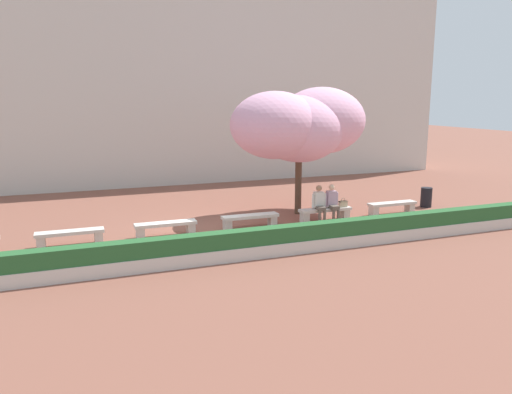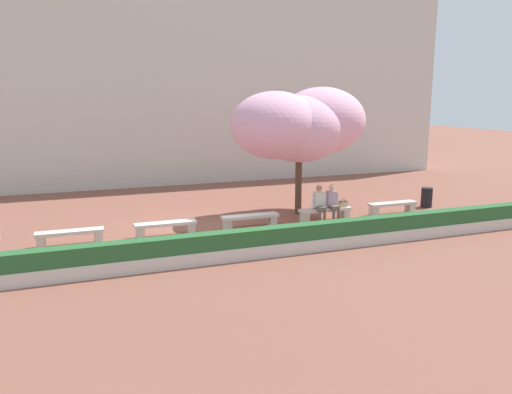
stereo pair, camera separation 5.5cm
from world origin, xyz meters
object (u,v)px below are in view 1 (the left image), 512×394
stone_bench_center (166,227)px  stone_bench_near_east (250,219)px  person_seated_left (320,202)px  cherry_tree_main (299,125)px  handbag (343,203)px  trash_bin (426,197)px  stone_bench_near_west (70,235)px  stone_bench_east_end (325,212)px  stone_bench_far_east (392,206)px  person_seated_right (332,201)px

stone_bench_center → stone_bench_near_east: 2.84m
person_seated_left → cherry_tree_main: size_ratio=0.24×
stone_bench_center → handbag: (6.38, -0.03, 0.27)m
handbag → trash_bin: 4.21m
stone_bench_near_west → stone_bench_east_end: (8.51, 0.00, 0.00)m
person_seated_left → handbag: person_seated_left is taller
stone_bench_near_west → person_seated_left: size_ratio=1.51×
stone_bench_near_east → person_seated_left: 2.60m
stone_bench_near_west → cherry_tree_main: bearing=9.5°
stone_bench_center → trash_bin: bearing=3.1°
stone_bench_far_east → cherry_tree_main: (-3.26, 1.36, 3.01)m
stone_bench_near_west → stone_bench_near_east: 5.67m
stone_bench_far_east → person_seated_left: (-3.10, -0.05, 0.39)m
person_seated_right → stone_bench_east_end: bearing=167.9°
stone_bench_near_west → stone_bench_center: same height
stone_bench_east_end → handbag: (0.70, -0.03, 0.27)m
stone_bench_near_west → stone_bench_near_east: size_ratio=1.00×
stone_bench_near_west → stone_bench_east_end: same height
stone_bench_east_end → trash_bin: trash_bin is taller
person_seated_left → person_seated_right: 0.51m
person_seated_right → cherry_tree_main: bearing=115.5°
stone_bench_far_east → person_seated_right: (-2.59, -0.05, 0.39)m
stone_bench_near_west → stone_bench_center: 2.84m
stone_bench_east_end → person_seated_left: person_seated_left is taller
person_seated_right → handbag: size_ratio=3.81×
handbag → stone_bench_near_east: bearing=179.6°
person_seated_right → handbag: person_seated_right is taller
person_seated_left → cherry_tree_main: (-0.16, 1.41, 2.62)m
stone_bench_center → stone_bench_far_east: size_ratio=1.00×
stone_bench_near_east → trash_bin: bearing=4.2°
stone_bench_near_east → cherry_tree_main: bearing=29.4°
person_seated_right → trash_bin: person_seated_right is taller
cherry_tree_main → stone_bench_east_end: bearing=-72.6°
stone_bench_near_west → person_seated_left: (8.25, -0.05, 0.39)m
person_seated_right → trash_bin: bearing=7.6°
stone_bench_near_west → person_seated_right: bearing=-0.3°
stone_bench_east_end → person_seated_right: size_ratio=1.51×
person_seated_right → handbag: bearing=3.2°
stone_bench_near_west → person_seated_left: person_seated_left is taller
stone_bench_near_east → stone_bench_far_east: (5.67, 0.00, 0.00)m
stone_bench_center → stone_bench_east_end: 5.67m
trash_bin → stone_bench_near_east: bearing=-175.8°
person_seated_left → person_seated_right: bearing=-0.1°
person_seated_right → trash_bin: size_ratio=1.65×
stone_bench_far_east → cherry_tree_main: 4.64m
person_seated_right → trash_bin: (4.62, 0.62, -0.31)m
person_seated_left → trash_bin: person_seated_left is taller
cherry_tree_main → stone_bench_center: bearing=-165.5°
stone_bench_near_east → stone_bench_far_east: same height
stone_bench_far_east → cherry_tree_main: bearing=157.4°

